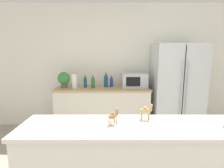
% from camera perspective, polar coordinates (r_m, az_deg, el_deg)
% --- Properties ---
extents(wall_back, '(8.00, 0.06, 2.55)m').
position_cam_1_polar(wall_back, '(3.71, 1.52, 5.53)').
color(wall_back, silver).
rests_on(wall_back, ground_plane).
extents(back_counter, '(1.82, 0.63, 0.90)m').
position_cam_1_polar(back_counter, '(3.55, -2.79, -8.24)').
color(back_counter, silver).
rests_on(back_counter, ground_plane).
extents(refrigerator, '(0.90, 0.70, 1.74)m').
position_cam_1_polar(refrigerator, '(3.61, 20.48, -1.75)').
color(refrigerator, silver).
rests_on(refrigerator, ground_plane).
extents(potted_plant, '(0.24, 0.24, 0.31)m').
position_cam_1_polar(potted_plant, '(3.50, -15.16, 1.67)').
color(potted_plant, '#595451').
rests_on(potted_plant, back_counter).
extents(paper_towel_roll, '(0.11, 0.11, 0.27)m').
position_cam_1_polar(paper_towel_roll, '(3.43, -11.93, 0.91)').
color(paper_towel_roll, white).
rests_on(paper_towel_roll, back_counter).
extents(microwave, '(0.48, 0.37, 0.28)m').
position_cam_1_polar(microwave, '(3.46, 7.53, 1.23)').
color(microwave, '#B2B5BA').
rests_on(microwave, back_counter).
extents(back_bottle_0, '(0.06, 0.06, 0.26)m').
position_cam_1_polar(back_bottle_0, '(3.45, -8.48, 0.96)').
color(back_bottle_0, navy).
rests_on(back_bottle_0, back_counter).
extents(back_bottle_1, '(0.08, 0.08, 0.31)m').
position_cam_1_polar(back_bottle_1, '(3.47, -1.74, 1.48)').
color(back_bottle_1, navy).
rests_on(back_bottle_1, back_counter).
extents(back_bottle_2, '(0.07, 0.07, 0.27)m').
position_cam_1_polar(back_bottle_2, '(3.37, -5.97, 0.85)').
color(back_bottle_2, '#2D6033').
rests_on(back_bottle_2, back_counter).
extents(back_bottle_3, '(0.07, 0.07, 0.24)m').
position_cam_1_polar(back_bottle_3, '(3.49, 0.09, 0.96)').
color(back_bottle_3, navy).
rests_on(back_bottle_3, back_counter).
extents(camel_figurine, '(0.13, 0.07, 0.16)m').
position_cam_1_polar(camel_figurine, '(1.71, 11.26, -8.47)').
color(camel_figurine, tan).
rests_on(camel_figurine, bar_counter).
extents(camel_figurine_second, '(0.11, 0.10, 0.14)m').
position_cam_1_polar(camel_figurine_second, '(1.57, 0.65, -10.35)').
color(camel_figurine_second, olive).
rests_on(camel_figurine_second, bar_counter).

